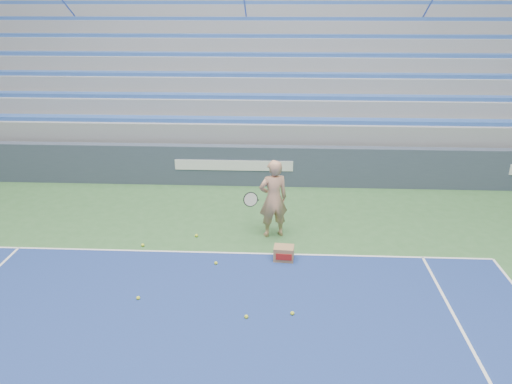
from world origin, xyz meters
TOP-DOWN VIEW (x-y plane):
  - sponsor_barrier at (0.00, 15.88)m, footprint 30.00×0.32m
  - bleachers at (0.00, 21.60)m, footprint 31.00×9.15m
  - tennis_player at (1.11, 12.75)m, footprint 0.97×0.91m
  - ball_box at (1.35, 11.67)m, footprint 0.41×0.33m
  - tennis_ball_0 at (-0.53, 12.59)m, footprint 0.07×0.07m
  - tennis_ball_1 at (-1.57, 12.09)m, footprint 0.07×0.07m
  - tennis_ball_2 at (0.04, 11.42)m, footprint 0.07×0.07m
  - tennis_ball_3 at (-1.14, 10.16)m, footprint 0.07×0.07m
  - tennis_ball_4 at (0.75, 9.71)m, footprint 0.07×0.07m
  - tennis_ball_5 at (1.49, 9.84)m, footprint 0.07×0.07m

SIDE VIEW (x-z plane):
  - tennis_ball_0 at x=-0.53m, z-range 0.00..0.07m
  - tennis_ball_1 at x=-1.57m, z-range 0.00..0.07m
  - tennis_ball_2 at x=0.04m, z-range 0.00..0.07m
  - tennis_ball_3 at x=-1.14m, z-range 0.00..0.07m
  - tennis_ball_4 at x=0.75m, z-range 0.00..0.07m
  - tennis_ball_5 at x=1.49m, z-range 0.00..0.07m
  - ball_box at x=1.35m, z-range 0.00..0.29m
  - sponsor_barrier at x=0.00m, z-range 0.00..1.10m
  - tennis_player at x=1.11m, z-range 0.00..1.72m
  - bleachers at x=0.00m, z-range -1.29..6.01m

